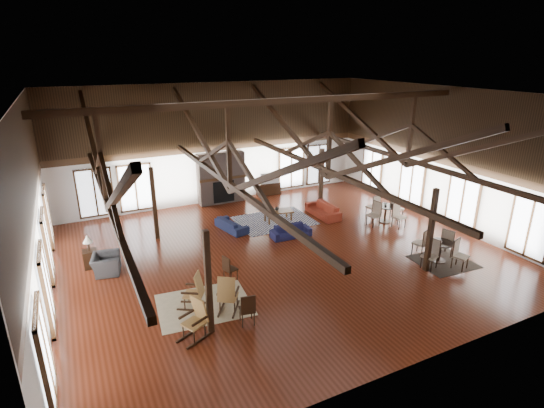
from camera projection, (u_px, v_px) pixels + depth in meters
name	position (u px, v px, depth m)	size (l,w,h in m)	color
floor	(281.00, 253.00, 16.42)	(16.00, 16.00, 0.00)	#592212
ceiling	(282.00, 94.00, 14.40)	(16.00, 14.00, 0.02)	black
wall_back	(218.00, 144.00, 21.33)	(16.00, 0.02, 6.00)	white
wall_front	(425.00, 257.00, 9.49)	(16.00, 0.02, 6.00)	white
wall_left	(33.00, 213.00, 12.08)	(0.02, 14.00, 6.00)	white
wall_right	(442.00, 156.00, 18.74)	(0.02, 14.00, 6.00)	white
roof_truss	(282.00, 151.00, 15.07)	(15.60, 14.07, 3.14)	black
post_grid	(281.00, 216.00, 15.90)	(8.16, 7.16, 3.05)	black
fireplace	(221.00, 178.00, 21.62)	(2.50, 0.69, 2.60)	#6A5851
ceiling_fan	(308.00, 163.00, 14.53)	(1.60, 1.60, 0.75)	black
sofa_navy_front	(291.00, 231.00, 17.79)	(1.70, 0.66, 0.50)	#16173E
sofa_navy_left	(232.00, 224.00, 18.48)	(0.68, 1.75, 0.51)	#151C3C
sofa_orange	(323.00, 210.00, 20.08)	(0.80, 2.04, 0.60)	maroon
coffee_table	(278.00, 212.00, 19.40)	(1.46, 0.96, 0.51)	brown
vase	(277.00, 208.00, 19.39)	(0.19, 0.19, 0.20)	#B2B2B2
armchair	(106.00, 264.00, 14.85)	(0.90, 1.03, 0.67)	#303033
side_table_lamp	(90.00, 255.00, 15.20)	(0.49, 0.49, 1.25)	black
rocking_chair_a	(196.00, 292.00, 12.73)	(1.01, 0.87, 1.16)	olive
rocking_chair_b	(227.00, 295.00, 12.50)	(0.92, 1.05, 1.20)	olive
rocking_chair_c	(196.00, 319.00, 11.42)	(1.03, 0.84, 1.18)	olive
side_chair_a	(228.00, 267.00, 14.21)	(0.50, 0.50, 0.93)	black
side_chair_b	(248.00, 307.00, 11.87)	(0.49, 0.49, 0.99)	black
cafe_table_near	(440.00, 248.00, 15.59)	(2.10, 2.10, 1.07)	black
cafe_table_far	(386.00, 211.00, 19.27)	(2.12, 2.12, 1.08)	black
cup_near	(440.00, 242.00, 15.43)	(0.12, 0.12, 0.10)	#B2B2B2
cup_far	(386.00, 204.00, 19.23)	(0.13, 0.13, 0.10)	#B2B2B2
tv_console	(268.00, 189.00, 23.14)	(1.28, 0.48, 0.64)	black
television	(269.00, 178.00, 22.95)	(1.04, 0.14, 0.60)	#B2B2B2
rug_tan	(204.00, 305.00, 13.02)	(2.78, 2.18, 0.01)	tan
rug_navy	(274.00, 220.00, 19.59)	(3.41, 2.56, 0.01)	#192047
rug_dark	(443.00, 262.00, 15.72)	(2.02, 1.83, 0.01)	black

